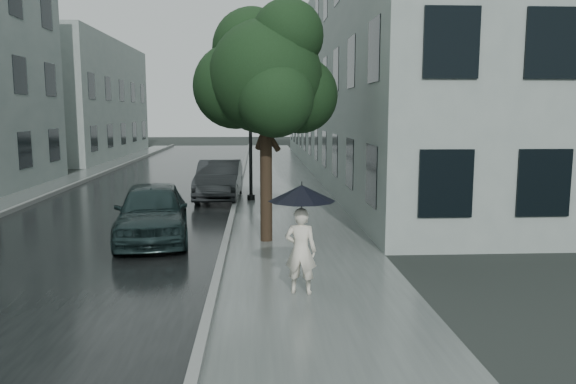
{
  "coord_description": "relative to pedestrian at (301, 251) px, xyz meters",
  "views": [
    {
      "loc": [
        -0.8,
        -10.46,
        3.16
      ],
      "look_at": [
        -0.1,
        2.45,
        1.3
      ],
      "focal_mm": 35.0,
      "sensor_mm": 36.0,
      "label": 1
    }
  ],
  "objects": [
    {
      "name": "ground",
      "position": [
        0.07,
        1.0,
        -0.77
      ],
      "size": [
        120.0,
        120.0,
        0.0
      ],
      "primitive_type": "plane",
      "color": "black",
      "rests_on": "ground"
    },
    {
      "name": "sidewalk",
      "position": [
        0.32,
        13.0,
        -0.76
      ],
      "size": [
        3.5,
        60.0,
        0.01
      ],
      "primitive_type": "cube",
      "color": "slate",
      "rests_on": "ground"
    },
    {
      "name": "kerb_near",
      "position": [
        -1.51,
        13.0,
        -0.69
      ],
      "size": [
        0.15,
        60.0,
        0.15
      ],
      "primitive_type": "cube",
      "color": "slate",
      "rests_on": "ground"
    },
    {
      "name": "asphalt_road",
      "position": [
        -5.01,
        13.0,
        -0.77
      ],
      "size": [
        6.85,
        60.0,
        0.0
      ],
      "primitive_type": "cube",
      "color": "black",
      "rests_on": "ground"
    },
    {
      "name": "kerb_far",
      "position": [
        -8.51,
        13.0,
        -0.69
      ],
      "size": [
        0.15,
        60.0,
        0.15
      ],
      "primitive_type": "cube",
      "color": "slate",
      "rests_on": "ground"
    },
    {
      "name": "sidewalk_far",
      "position": [
        -9.43,
        13.0,
        -0.76
      ],
      "size": [
        1.7,
        60.0,
        0.01
      ],
      "primitive_type": "cube",
      "color": "#4C5451",
      "rests_on": "ground"
    },
    {
      "name": "building_near",
      "position": [
        5.54,
        20.5,
        3.73
      ],
      "size": [
        7.02,
        36.0,
        9.0
      ],
      "color": "gray",
      "rests_on": "ground"
    },
    {
      "name": "building_far_b",
      "position": [
        -13.7,
        31.0,
        3.23
      ],
      "size": [
        7.02,
        18.0,
        8.0
      ],
      "color": "gray",
      "rests_on": "ground"
    },
    {
      "name": "pedestrian",
      "position": [
        0.0,
        0.0,
        0.0
      ],
      "size": [
        0.63,
        0.49,
        1.52
      ],
      "primitive_type": "imported",
      "rotation": [
        0.0,
        0.0,
        2.9
      ],
      "color": "beige",
      "rests_on": "sidewalk"
    },
    {
      "name": "umbrella",
      "position": [
        0.02,
        0.02,
        1.01
      ],
      "size": [
        1.48,
        1.48,
        1.03
      ],
      "rotation": [
        0.0,
        0.0,
        -0.32
      ],
      "color": "black",
      "rests_on": "ground"
    },
    {
      "name": "street_tree",
      "position": [
        -0.53,
        4.17,
        3.24
      ],
      "size": [
        3.54,
        3.21,
        5.74
      ],
      "color": "#332619",
      "rests_on": "ground"
    },
    {
      "name": "lamp_post",
      "position": [
        -1.13,
        10.49,
        2.17
      ],
      "size": [
        0.85,
        0.32,
        5.14
      ],
      "rotation": [
        0.0,
        0.0,
        -0.01
      ],
      "color": "black",
      "rests_on": "ground"
    },
    {
      "name": "car_near",
      "position": [
        -3.33,
        4.28,
        -0.05
      ],
      "size": [
        2.23,
        4.39,
        1.43
      ],
      "primitive_type": "imported",
      "rotation": [
        0.0,
        0.0,
        0.13
      ],
      "color": "black",
      "rests_on": "ground"
    },
    {
      "name": "car_far",
      "position": [
        -2.13,
        10.88,
        -0.06
      ],
      "size": [
        1.59,
        4.27,
        1.39
      ],
      "primitive_type": "imported",
      "rotation": [
        0.0,
        0.0,
        -0.03
      ],
      "color": "#242729",
      "rests_on": "ground"
    }
  ]
}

